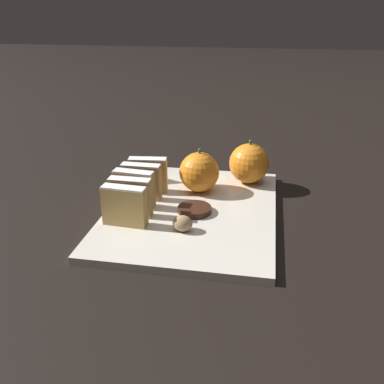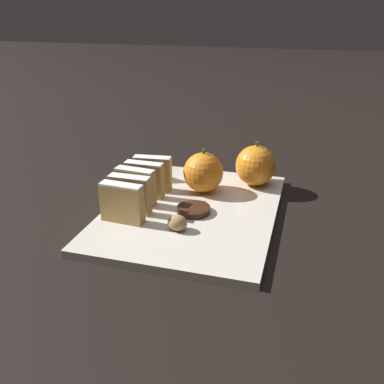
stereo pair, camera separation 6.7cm
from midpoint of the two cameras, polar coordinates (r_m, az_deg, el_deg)
The scene contains 12 objects.
ground_plane at distance 0.75m, azimuth -2.59°, elevation -3.00°, with size 6.00×6.00×0.00m, color black.
serving_platter at distance 0.74m, azimuth -2.60°, elevation -2.59°, with size 0.29×0.37×0.01m.
stollen_slice_front at distance 0.69m, azimuth -11.79°, elevation -1.90°, with size 0.07×0.03×0.07m.
stollen_slice_second at distance 0.71m, azimuth -10.92°, elevation -0.73°, with size 0.07×0.02×0.07m.
stollen_slice_third at distance 0.74m, azimuth -10.32°, elevation 0.36°, with size 0.07×0.03×0.07m.
stollen_slice_fourth at distance 0.77m, azimuth -9.27°, elevation 1.33°, with size 0.07×0.02×0.07m.
stollen_slice_fifth at distance 0.80m, azimuth -8.30°, elevation 2.23°, with size 0.07×0.03×0.07m.
orange_near at distance 0.79m, azimuth -1.69°, elevation 2.64°, with size 0.07×0.07×0.08m.
orange_far at distance 0.84m, azimuth 5.34°, elevation 3.78°, with size 0.08×0.08×0.09m.
walnut at distance 0.66m, azimuth -3.80°, elevation -4.30°, with size 0.03×0.03×0.03m.
chocolate_cookie at distance 0.72m, azimuth -2.32°, elevation -2.40°, with size 0.06×0.06×0.01m.
evergreen_sprig at distance 0.85m, azimuth -7.45°, elevation 3.09°, with size 0.05×0.05×0.05m.
Camera 1 is at (0.12, -0.66, 0.34)m, focal length 40.00 mm.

